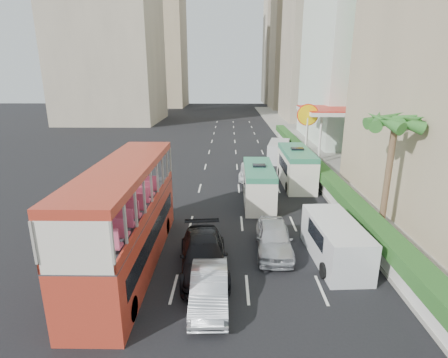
{
  "coord_description": "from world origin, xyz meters",
  "views": [
    {
      "loc": [
        -1.23,
        -15.12,
        8.92
      ],
      "look_at": [
        -1.5,
        4.0,
        3.2
      ],
      "focal_mm": 28.0,
      "sensor_mm": 36.0,
      "label": 1
    }
  ],
  "objects_px": {
    "minibus_near": "(258,185)",
    "palm_tree": "(388,177)",
    "car_silver_lane_b": "(273,251)",
    "panel_van_near": "(335,241)",
    "van_asset": "(252,179)",
    "panel_van_far": "(279,151)",
    "minibus_far": "(296,167)",
    "shell_station": "(332,134)",
    "car_black": "(204,270)",
    "double_decker_bus": "(127,217)",
    "car_silver_lane_a": "(210,302)"
  },
  "relations": [
    {
      "from": "car_silver_lane_a",
      "to": "car_black",
      "type": "relative_size",
      "value": 0.79
    },
    {
      "from": "van_asset",
      "to": "palm_tree",
      "type": "relative_size",
      "value": 0.77
    },
    {
      "from": "van_asset",
      "to": "palm_tree",
      "type": "xyz_separation_m",
      "value": [
        6.9,
        -10.86,
        3.38
      ]
    },
    {
      "from": "minibus_far",
      "to": "minibus_near",
      "type": "bearing_deg",
      "value": -128.15
    },
    {
      "from": "double_decker_bus",
      "to": "panel_van_near",
      "type": "height_order",
      "value": "double_decker_bus"
    },
    {
      "from": "double_decker_bus",
      "to": "palm_tree",
      "type": "height_order",
      "value": "palm_tree"
    },
    {
      "from": "panel_van_far",
      "to": "minibus_near",
      "type": "bearing_deg",
      "value": -92.24
    },
    {
      "from": "shell_station",
      "to": "palm_tree",
      "type": "bearing_deg",
      "value": -96.6
    },
    {
      "from": "double_decker_bus",
      "to": "car_silver_lane_b",
      "type": "distance_m",
      "value": 7.7
    },
    {
      "from": "car_black",
      "to": "palm_tree",
      "type": "xyz_separation_m",
      "value": [
        10.2,
        4.44,
        3.38
      ]
    },
    {
      "from": "minibus_far",
      "to": "panel_van_near",
      "type": "distance_m",
      "value": 12.74
    },
    {
      "from": "car_black",
      "to": "minibus_near",
      "type": "xyz_separation_m",
      "value": [
        3.31,
        9.27,
        1.34
      ]
    },
    {
      "from": "car_silver_lane_b",
      "to": "shell_station",
      "type": "height_order",
      "value": "shell_station"
    },
    {
      "from": "car_silver_lane_a",
      "to": "car_silver_lane_b",
      "type": "relative_size",
      "value": 0.93
    },
    {
      "from": "panel_van_far",
      "to": "shell_station",
      "type": "relative_size",
      "value": 0.63
    },
    {
      "from": "panel_van_near",
      "to": "shell_station",
      "type": "relative_size",
      "value": 0.64
    },
    {
      "from": "double_decker_bus",
      "to": "van_asset",
      "type": "xyz_separation_m",
      "value": [
        6.9,
        14.86,
        -2.53
      ]
    },
    {
      "from": "minibus_near",
      "to": "minibus_far",
      "type": "xyz_separation_m",
      "value": [
        3.51,
        4.5,
        0.14
      ]
    },
    {
      "from": "panel_van_near",
      "to": "panel_van_far",
      "type": "xyz_separation_m",
      "value": [
        0.1,
        21.21,
        -0.0
      ]
    },
    {
      "from": "double_decker_bus",
      "to": "minibus_near",
      "type": "distance_m",
      "value": 11.27
    },
    {
      "from": "car_silver_lane_b",
      "to": "panel_van_near",
      "type": "bearing_deg",
      "value": -13.3
    },
    {
      "from": "car_silver_lane_a",
      "to": "shell_station",
      "type": "distance_m",
      "value": 28.68
    },
    {
      "from": "double_decker_bus",
      "to": "car_silver_lane_b",
      "type": "bearing_deg",
      "value": 11.28
    },
    {
      "from": "car_black",
      "to": "panel_van_far",
      "type": "distance_m",
      "value": 23.21
    },
    {
      "from": "panel_van_near",
      "to": "car_silver_lane_a",
      "type": "bearing_deg",
      "value": -153.18
    },
    {
      "from": "car_black",
      "to": "palm_tree",
      "type": "distance_m",
      "value": 11.62
    },
    {
      "from": "car_black",
      "to": "panel_van_near",
      "type": "distance_m",
      "value": 6.61
    },
    {
      "from": "panel_van_near",
      "to": "van_asset",
      "type": "bearing_deg",
      "value": 99.16
    },
    {
      "from": "car_black",
      "to": "panel_van_far",
      "type": "height_order",
      "value": "panel_van_far"
    },
    {
      "from": "minibus_near",
      "to": "palm_tree",
      "type": "xyz_separation_m",
      "value": [
        6.89,
        -4.83,
        2.04
      ]
    },
    {
      "from": "minibus_far",
      "to": "panel_van_far",
      "type": "height_order",
      "value": "minibus_far"
    },
    {
      "from": "car_black",
      "to": "panel_van_far",
      "type": "bearing_deg",
      "value": 67.68
    },
    {
      "from": "double_decker_bus",
      "to": "van_asset",
      "type": "relative_size",
      "value": 2.24
    },
    {
      "from": "double_decker_bus",
      "to": "car_silver_lane_a",
      "type": "distance_m",
      "value": 5.56
    },
    {
      "from": "car_silver_lane_b",
      "to": "panel_van_far",
      "type": "distance_m",
      "value": 20.63
    },
    {
      "from": "van_asset",
      "to": "panel_van_far",
      "type": "height_order",
      "value": "panel_van_far"
    },
    {
      "from": "double_decker_bus",
      "to": "car_black",
      "type": "distance_m",
      "value": 4.43
    },
    {
      "from": "car_black",
      "to": "panel_van_far",
      "type": "xyz_separation_m",
      "value": [
        6.54,
        22.25,
        1.01
      ]
    },
    {
      "from": "van_asset",
      "to": "panel_van_near",
      "type": "height_order",
      "value": "panel_van_near"
    },
    {
      "from": "car_silver_lane_a",
      "to": "van_asset",
      "type": "relative_size",
      "value": 0.86
    },
    {
      "from": "car_black",
      "to": "van_asset",
      "type": "xyz_separation_m",
      "value": [
        3.29,
        15.3,
        0.0
      ]
    },
    {
      "from": "van_asset",
      "to": "minibus_near",
      "type": "xyz_separation_m",
      "value": [
        0.02,
        -6.03,
        1.34
      ]
    },
    {
      "from": "car_black",
      "to": "double_decker_bus",
      "type": "bearing_deg",
      "value": 167.09
    },
    {
      "from": "car_silver_lane_b",
      "to": "minibus_far",
      "type": "height_order",
      "value": "minibus_far"
    },
    {
      "from": "car_silver_lane_b",
      "to": "panel_van_near",
      "type": "distance_m",
      "value": 3.2
    },
    {
      "from": "palm_tree",
      "to": "shell_station",
      "type": "xyz_separation_m",
      "value": [
        2.2,
        19.0,
        -0.63
      ]
    },
    {
      "from": "panel_van_near",
      "to": "shell_station",
      "type": "xyz_separation_m",
      "value": [
        5.95,
        22.4,
        1.73
      ]
    },
    {
      "from": "minibus_near",
      "to": "panel_van_far",
      "type": "relative_size",
      "value": 1.2
    },
    {
      "from": "car_silver_lane_a",
      "to": "panel_van_far",
      "type": "height_order",
      "value": "panel_van_far"
    },
    {
      "from": "minibus_near",
      "to": "shell_station",
      "type": "height_order",
      "value": "shell_station"
    }
  ]
}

